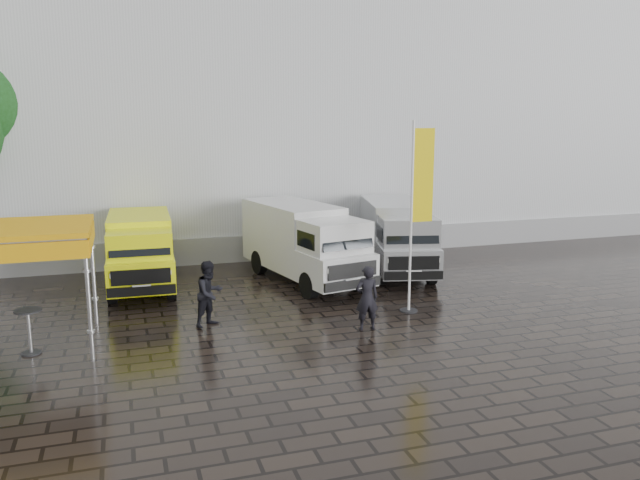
% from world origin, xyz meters
% --- Properties ---
extents(ground, '(120.00, 120.00, 0.00)m').
position_xyz_m(ground, '(0.00, 0.00, 0.00)').
color(ground, black).
rests_on(ground, ground).
extents(exhibition_hall, '(44.00, 16.00, 12.00)m').
position_xyz_m(exhibition_hall, '(2.00, 16.00, 6.00)').
color(exhibition_hall, silver).
rests_on(exhibition_hall, ground).
extents(hall_plinth, '(44.00, 0.15, 1.00)m').
position_xyz_m(hall_plinth, '(2.00, 7.95, 0.50)').
color(hall_plinth, gray).
rests_on(hall_plinth, ground).
extents(van_yellow, '(2.06, 5.03, 2.29)m').
position_xyz_m(van_yellow, '(-6.51, 5.14, 1.15)').
color(van_yellow, '#F0F80D').
rests_on(van_yellow, ground).
extents(van_white, '(3.12, 6.12, 2.53)m').
position_xyz_m(van_white, '(-1.31, 4.36, 1.27)').
color(van_white, silver).
rests_on(van_white, ground).
extents(van_silver, '(3.15, 5.91, 2.44)m').
position_xyz_m(van_silver, '(2.18, 4.70, 1.22)').
color(van_silver, silver).
rests_on(van_silver, ground).
extents(canopy_tent, '(2.92, 2.92, 2.92)m').
position_xyz_m(canopy_tent, '(-9.15, 0.35, 2.71)').
color(canopy_tent, silver).
rests_on(canopy_tent, ground).
extents(flagpole, '(0.88, 0.50, 5.29)m').
position_xyz_m(flagpole, '(0.73, 0.26, 2.98)').
color(flagpole, black).
rests_on(flagpole, ground).
extents(cocktail_table, '(0.60, 0.60, 1.06)m').
position_xyz_m(cocktail_table, '(-9.16, -0.06, 0.53)').
color(cocktail_table, black).
rests_on(cocktail_table, ground).
extents(wheelie_bin, '(0.74, 0.74, 0.98)m').
position_xyz_m(wheelie_bin, '(4.10, 7.39, 0.49)').
color(wheelie_bin, black).
rests_on(wheelie_bin, ground).
extents(person_front, '(0.63, 0.44, 1.67)m').
position_xyz_m(person_front, '(-1.17, -0.82, 0.84)').
color(person_front, black).
rests_on(person_front, ground).
extents(person_tent, '(1.07, 1.02, 1.73)m').
position_xyz_m(person_tent, '(-4.94, 0.71, 0.87)').
color(person_tent, black).
rests_on(person_tent, ground).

